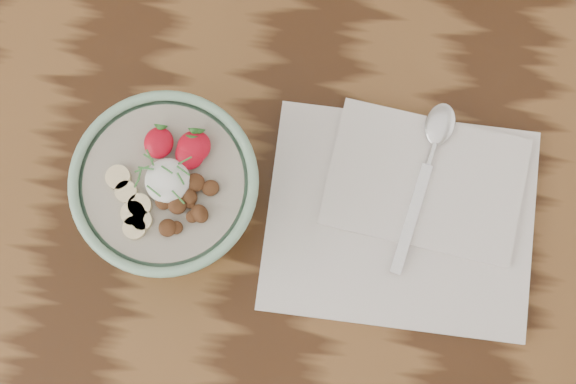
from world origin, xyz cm
name	(u,v)px	position (x,y,z in cm)	size (l,w,h in cm)	color
table	(117,190)	(0.00, 0.00, 65.70)	(160.00, 90.00, 75.00)	#361D0D
breakfast_bowl	(169,189)	(8.98, -1.66, 81.21)	(18.32, 18.32, 12.00)	#86B494
napkin	(405,212)	(33.36, 0.19, 75.73)	(28.32, 23.82, 1.73)	silver
spoon	(433,148)	(35.36, 7.24, 77.15)	(5.61, 19.28, 1.01)	silver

